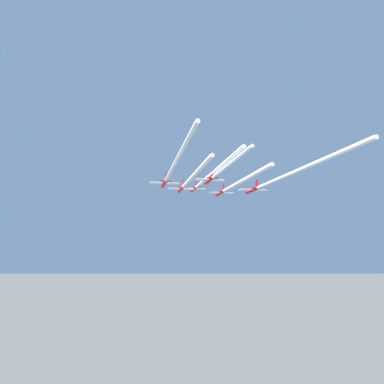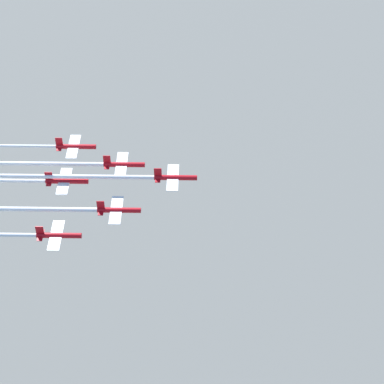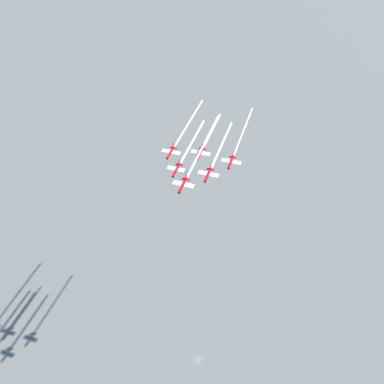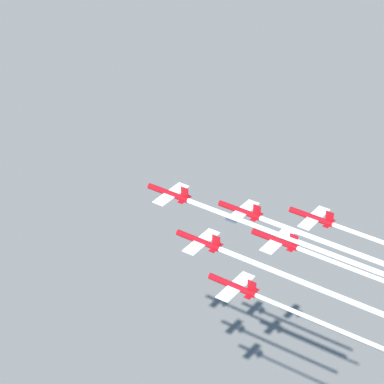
{
  "view_description": "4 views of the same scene",
  "coord_description": "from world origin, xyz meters",
  "px_view_note": "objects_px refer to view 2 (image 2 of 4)",
  "views": [
    {
      "loc": [
        -111.31,
        -70.96,
        107.25
      ],
      "look_at": [
        -3.77,
        -17.02,
        127.04
      ],
      "focal_mm": 28.0,
      "sensor_mm": 36.0,
      "label": 1
    },
    {
      "loc": [
        79.5,
        -116.07,
        240.33
      ],
      "look_at": [
        -0.64,
        -15.43,
        123.77
      ],
      "focal_mm": 70.0,
      "sensor_mm": 36.0,
      "label": 2
    },
    {
      "loc": [
        59.28,
        79.81,
        230.84
      ],
      "look_at": [
        -5.97,
        -14.71,
        125.55
      ],
      "focal_mm": 35.0,
      "sensor_mm": 36.0,
      "label": 3
    },
    {
      "loc": [
        -153.62,
        23.9,
        225.32
      ],
      "look_at": [
        -0.87,
        -23.63,
        125.89
      ],
      "focal_mm": 85.0,
      "sensor_mm": 36.0,
      "label": 4
    }
  ],
  "objects_px": {
    "jet_3": "(74,146)",
    "jet_4": "(65,181)",
    "jet_2": "(117,210)",
    "jet_1": "(123,164)",
    "jet_0": "(174,177)",
    "jet_5": "(57,235)"
  },
  "relations": [
    {
      "from": "jet_0",
      "to": "jet_5",
      "type": "xyz_separation_m",
      "value": [
        -10.82,
        -26.94,
        -4.22
      ]
    },
    {
      "from": "jet_0",
      "to": "jet_4",
      "type": "distance_m",
      "value": 25.06
    },
    {
      "from": "jet_0",
      "to": "jet_4",
      "type": "height_order",
      "value": "jet_0"
    },
    {
      "from": "jet_2",
      "to": "jet_4",
      "type": "relative_size",
      "value": 1.0
    },
    {
      "from": "jet_1",
      "to": "jet_5",
      "type": "bearing_deg",
      "value": -29.54
    },
    {
      "from": "jet_1",
      "to": "jet_3",
      "type": "height_order",
      "value": "jet_1"
    },
    {
      "from": "jet_5",
      "to": "jet_1",
      "type": "bearing_deg",
      "value": 150.46
    },
    {
      "from": "jet_3",
      "to": "jet_2",
      "type": "bearing_deg",
      "value": 29.54
    },
    {
      "from": "jet_2",
      "to": "jet_3",
      "type": "relative_size",
      "value": 1.0
    },
    {
      "from": "jet_0",
      "to": "jet_4",
      "type": "xyz_separation_m",
      "value": [
        -19.81,
        -15.29,
        -1.42
      ]
    },
    {
      "from": "jet_0",
      "to": "jet_1",
      "type": "height_order",
      "value": "jet_0"
    },
    {
      "from": "jet_1",
      "to": "jet_2",
      "type": "height_order",
      "value": "jet_1"
    },
    {
      "from": "jet_2",
      "to": "jet_4",
      "type": "distance_m",
      "value": 14.65
    },
    {
      "from": "jet_1",
      "to": "jet_3",
      "type": "xyz_separation_m",
      "value": [
        -14.4,
        -1.82,
        -0.56
      ]
    },
    {
      "from": "jet_4",
      "to": "jet_3",
      "type": "bearing_deg",
      "value": 180.0
    },
    {
      "from": "jet_3",
      "to": "jet_4",
      "type": "height_order",
      "value": "jet_4"
    },
    {
      "from": "jet_3",
      "to": "jet_5",
      "type": "bearing_deg",
      "value": 0.0
    },
    {
      "from": "jet_1",
      "to": "jet_4",
      "type": "bearing_deg",
      "value": -59.53
    },
    {
      "from": "jet_2",
      "to": "jet_4",
      "type": "height_order",
      "value": "jet_4"
    },
    {
      "from": "jet_3",
      "to": "jet_5",
      "type": "relative_size",
      "value": 1.0
    },
    {
      "from": "jet_1",
      "to": "jet_3",
      "type": "bearing_deg",
      "value": -120.47
    },
    {
      "from": "jet_0",
      "to": "jet_3",
      "type": "distance_m",
      "value": 29.19
    }
  ]
}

